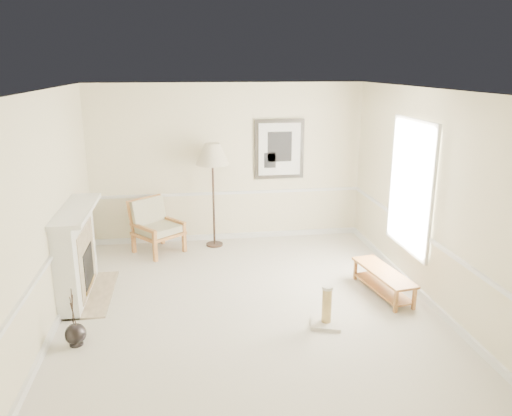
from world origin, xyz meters
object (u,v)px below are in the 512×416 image
at_px(scratching_post, 326,313).
at_px(floor_vase, 75,335).
at_px(bench, 383,278).
at_px(armchair, 154,224).
at_px(floor_lamp, 212,157).

bearing_deg(scratching_post, floor_vase, -179.42).
distance_m(bench, scratching_post, 1.31).
bearing_deg(floor_vase, bench, 10.87).
bearing_deg(scratching_post, armchair, 127.12).
bearing_deg(floor_vase, armchair, 75.44).
distance_m(floor_vase, armchair, 3.16).
bearing_deg(floor_lamp, floor_vase, -120.33).
bearing_deg(armchair, floor_vase, -143.73).
height_order(floor_lamp, bench, floor_lamp).
bearing_deg(scratching_post, bench, 35.64).
bearing_deg(floor_vase, floor_lamp, 59.67).
relative_size(floor_lamp, scratching_post, 3.53).
bearing_deg(bench, armchair, 146.07).
xyz_separation_m(armchair, floor_lamp, (1.06, 0.12, 1.13)).
distance_m(floor_vase, bench, 4.20).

